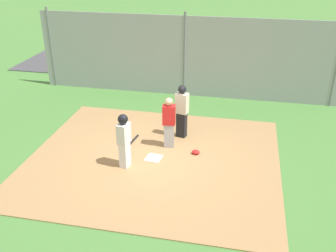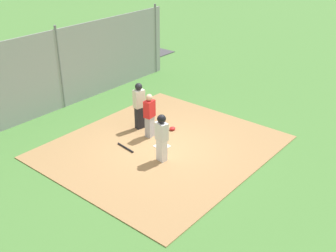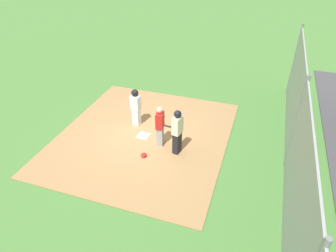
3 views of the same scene
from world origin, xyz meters
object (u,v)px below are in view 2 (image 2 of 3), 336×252
Objects in this scene: catcher_mask at (172,129)px; baseball_bat at (126,148)px; umpire at (139,105)px; catcher at (150,115)px; parked_car_silver at (95,45)px; runner at (162,135)px; home_plate at (162,146)px.

baseball_bat is at bearing -9.63° from catcher_mask.
umpire reaches higher than catcher_mask.
parked_car_silver is at bearing 141.97° from catcher.
baseball_bat is at bearing -50.31° from umpire.
catcher is at bearing 65.78° from runner.
home_plate is 0.10× the size of parked_car_silver.
catcher_mask is 10.19m from parked_car_silver.
baseball_bat is 3.42× the size of catcher_mask.
runner is at bearing 40.20° from home_plate.
catcher is 1.95× the size of baseball_bat.
umpire is at bearing 70.66° from runner.
runner reaches higher than parked_car_silver.
catcher_mask is at bearing 88.09° from baseball_bat.
home_plate is 1.87m from umpire.
runner reaches higher than home_plate.
catcher reaches higher than runner.
parked_car_silver reaches higher than baseball_bat.
runner is at bearing -42.29° from catcher.
parked_car_silver is (-5.03, -8.13, -0.34)m from umpire.
home_plate is at bearing 53.94° from baseball_bat.
home_plate is 1.83× the size of catcher_mask.
umpire is 2.13× the size of baseball_bat.
parked_car_silver reaches higher than home_plate.
runner is at bearing 16.14° from baseball_bat.
catcher is 1.69m from runner.
catcher reaches higher than catcher_mask.
home_plate is 0.27× the size of catcher.
catcher is at bearing 95.65° from baseball_bat.
runner is 2.30m from catcher_mask.
catcher_mask is at bearing 41.01° from runner.
parked_car_silver is at bearing 162.31° from umpire.
umpire is at bearing 50.20° from parked_car_silver.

